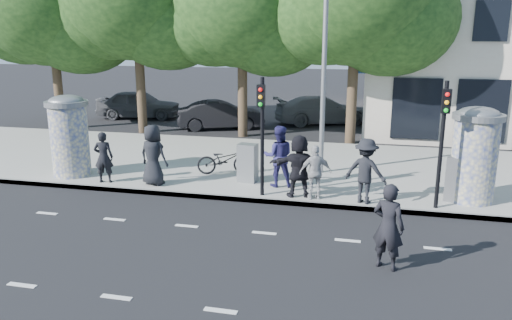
% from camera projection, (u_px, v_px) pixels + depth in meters
% --- Properties ---
extents(ground, '(120.00, 120.00, 0.00)m').
position_uv_depth(ground, '(251.00, 258.00, 10.79)').
color(ground, black).
rests_on(ground, ground).
extents(sidewalk, '(40.00, 8.00, 0.15)m').
position_uv_depth(sidewalk, '(300.00, 167.00, 17.85)').
color(sidewalk, gray).
rests_on(sidewalk, ground).
extents(curb, '(40.00, 0.10, 0.16)m').
position_uv_depth(curb, '(280.00, 202.00, 14.12)').
color(curb, slate).
rests_on(curb, ground).
extents(lane_dash_near, '(32.00, 0.12, 0.01)m').
position_uv_depth(lane_dash_near, '(221.00, 311.00, 8.71)').
color(lane_dash_near, silver).
rests_on(lane_dash_near, ground).
extents(lane_dash_far, '(32.00, 0.12, 0.01)m').
position_uv_depth(lane_dash_far, '(264.00, 233.00, 12.11)').
color(lane_dash_far, silver).
rests_on(lane_dash_far, ground).
extents(ad_column_left, '(1.36, 1.36, 2.65)m').
position_uv_depth(ad_column_left, '(69.00, 134.00, 16.25)').
color(ad_column_left, beige).
rests_on(ad_column_left, sidewalk).
extents(ad_column_right, '(1.36, 1.36, 2.65)m').
position_uv_depth(ad_column_right, '(475.00, 152.00, 13.70)').
color(ad_column_right, beige).
rests_on(ad_column_right, sidewalk).
extents(traffic_pole_near, '(0.22, 0.31, 3.40)m').
position_uv_depth(traffic_pole_near, '(262.00, 125.00, 13.95)').
color(traffic_pole_near, black).
rests_on(traffic_pole_near, sidewalk).
extents(traffic_pole_far, '(0.22, 0.31, 3.40)m').
position_uv_depth(traffic_pole_far, '(443.00, 132.00, 12.89)').
color(traffic_pole_far, black).
rests_on(traffic_pole_far, sidewalk).
extents(street_lamp, '(0.25, 0.93, 8.00)m').
position_uv_depth(street_lamp, '(325.00, 31.00, 15.69)').
color(street_lamp, slate).
rests_on(street_lamp, sidewalk).
extents(tree_far_left, '(7.20, 7.20, 9.26)m').
position_uv_depth(tree_far_left, '(50.00, 2.00, 23.94)').
color(tree_far_left, '#38281C').
rests_on(tree_far_left, ground).
extents(tree_near_left, '(6.80, 6.80, 8.97)m').
position_uv_depth(tree_near_left, '(242.00, 2.00, 22.06)').
color(tree_near_left, '#38281C').
rests_on(tree_near_left, ground).
extents(ped_a, '(1.03, 0.78, 1.88)m').
position_uv_depth(ped_a, '(153.00, 155.00, 15.30)').
color(ped_a, black).
rests_on(ped_a, sidewalk).
extents(ped_b, '(0.67, 0.53, 1.62)m').
position_uv_depth(ped_b, '(104.00, 157.00, 15.57)').
color(ped_b, black).
rests_on(ped_b, sidewalk).
extents(ped_c, '(1.04, 0.88, 1.88)m').
position_uv_depth(ped_c, '(279.00, 156.00, 15.15)').
color(ped_c, navy).
rests_on(ped_c, sidewalk).
extents(ped_d, '(1.32, 0.99, 1.81)m').
position_uv_depth(ped_d, '(366.00, 171.00, 13.65)').
color(ped_d, black).
rests_on(ped_d, sidewalk).
extents(ped_e, '(1.03, 0.79, 1.56)m').
position_uv_depth(ped_e, '(315.00, 172.00, 13.99)').
color(ped_e, '#A2A3A5').
rests_on(ped_e, sidewalk).
extents(ped_f, '(1.78, 1.01, 1.81)m').
position_uv_depth(ped_f, '(299.00, 166.00, 14.18)').
color(ped_f, black).
rests_on(ped_f, sidewalk).
extents(man_road, '(0.78, 0.67, 1.82)m').
position_uv_depth(man_road, '(388.00, 227.00, 10.11)').
color(man_road, black).
rests_on(man_road, ground).
extents(bicycle, '(1.21, 1.93, 0.96)m').
position_uv_depth(bicycle, '(225.00, 160.00, 16.60)').
color(bicycle, black).
rests_on(bicycle, sidewalk).
extents(cabinet_left, '(0.63, 0.50, 1.21)m').
position_uv_depth(cabinet_left, '(248.00, 163.00, 15.69)').
color(cabinet_left, gray).
rests_on(cabinet_left, sidewalk).
extents(cabinet_right, '(0.72, 0.62, 1.27)m').
position_uv_depth(cabinet_right, '(458.00, 179.00, 13.81)').
color(cabinet_right, slate).
rests_on(cabinet_right, sidewalk).
extents(car_left, '(2.61, 4.93, 1.60)m').
position_uv_depth(car_left, '(139.00, 104.00, 28.42)').
color(car_left, '#494B50').
rests_on(car_left, ground).
extents(car_mid, '(3.01, 4.58, 1.43)m').
position_uv_depth(car_mid, '(221.00, 115.00, 25.22)').
color(car_mid, black).
rests_on(car_mid, ground).
extents(car_right, '(3.93, 5.44, 1.46)m').
position_uv_depth(car_right, '(322.00, 110.00, 26.69)').
color(car_right, slate).
rests_on(car_right, ground).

